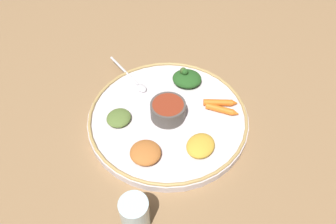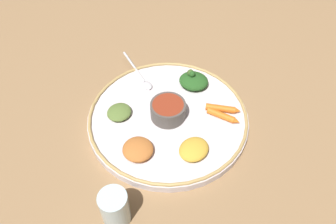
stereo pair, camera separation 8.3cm
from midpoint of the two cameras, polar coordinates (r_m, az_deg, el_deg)
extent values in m
plane|color=olive|center=(0.86, -2.77, -1.73)|extent=(2.40, 2.40, 0.00)
cylinder|color=silver|center=(0.85, -2.79, -1.29)|extent=(0.40, 0.40, 0.02)
torus|color=tan|center=(0.84, -2.83, -0.70)|extent=(0.40, 0.40, 0.01)
cylinder|color=#4C4742|center=(0.83, -2.87, 0.13)|extent=(0.09, 0.09, 0.04)
cylinder|color=maroon|center=(0.81, -2.92, 1.00)|extent=(0.08, 0.08, 0.01)
ellipsoid|color=silver|center=(0.91, -7.14, 3.94)|extent=(0.03, 0.04, 0.01)
cylinder|color=silver|center=(0.97, -9.94, 6.83)|extent=(0.05, 0.14, 0.01)
ellipsoid|color=#23511E|center=(0.91, 0.65, 5.57)|extent=(0.10, 0.10, 0.03)
sphere|color=#23511E|center=(0.90, 0.27, 6.69)|extent=(0.02, 0.02, 0.02)
sphere|color=#385623|center=(0.91, -0.02, 6.91)|extent=(0.02, 0.02, 0.02)
cylinder|color=orange|center=(0.85, 6.05, 0.34)|extent=(0.06, 0.06, 0.02)
cone|color=orange|center=(0.85, 8.81, -0.40)|extent=(0.02, 0.02, 0.01)
cylinder|color=orange|center=(0.86, 5.77, 1.45)|extent=(0.07, 0.04, 0.02)
cone|color=orange|center=(0.87, 8.69, 1.37)|extent=(0.02, 0.02, 0.02)
ellipsoid|color=#567033|center=(0.84, -11.19, -1.14)|extent=(0.09, 0.09, 0.02)
ellipsoid|color=#B2662D|center=(0.76, -6.99, -7.06)|extent=(0.10, 0.10, 0.02)
ellipsoid|color=gold|center=(0.77, 2.50, -5.92)|extent=(0.10, 0.09, 0.02)
cylinder|color=silver|center=(0.68, -9.28, -17.04)|extent=(0.06, 0.06, 0.09)
cylinder|color=tan|center=(0.71, -9.05, -17.79)|extent=(0.05, 0.05, 0.04)
camera|label=1|loc=(0.04, -92.87, -3.29)|focal=35.82mm
camera|label=2|loc=(0.04, 87.13, 3.29)|focal=35.82mm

